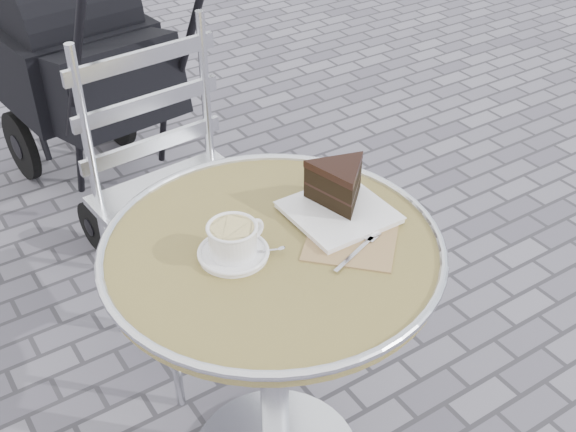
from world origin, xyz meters
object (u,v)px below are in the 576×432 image
baby_stroller (84,75)px  bistro_chair (168,163)px  cappuccino_set (234,242)px  cake_plate_set (340,190)px  cafe_table (273,304)px

baby_stroller → bistro_chair: bearing=-101.3°
cappuccino_set → bistro_chair: (0.12, 0.60, -0.17)m
bistro_chair → baby_stroller: size_ratio=0.90×
cake_plate_set → baby_stroller: size_ratio=0.31×
cafe_table → cake_plate_set: (0.19, 0.03, 0.21)m
cafe_table → cappuccino_set: (-0.08, 0.02, 0.20)m
cake_plate_set → bistro_chair: bistro_chair is taller
cappuccino_set → cake_plate_set: size_ratio=0.48×
cappuccino_set → baby_stroller: bearing=75.7°
bistro_chair → baby_stroller: (0.08, 0.93, -0.12)m
cafe_table → cappuccino_set: size_ratio=4.63×
cappuccino_set → cake_plate_set: (0.27, 0.01, 0.02)m
bistro_chair → cake_plate_set: bearing=-79.7°
cappuccino_set → bistro_chair: bearing=71.7°
cake_plate_set → cappuccino_set: bearing=-177.1°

